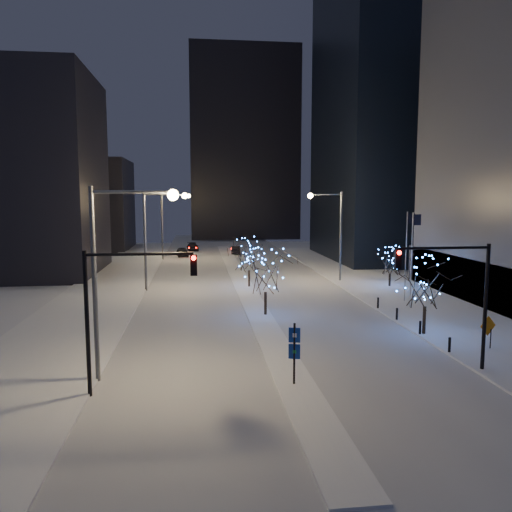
{
  "coord_description": "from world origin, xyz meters",
  "views": [
    {
      "loc": [
        -4.82,
        -23.58,
        9.48
      ],
      "look_at": [
        -0.41,
        13.58,
        5.0
      ],
      "focal_mm": 35.0,
      "sensor_mm": 36.0,
      "label": 1
    }
  ],
  "objects": [
    {
      "name": "horizon_block",
      "position": [
        6.0,
        92.0,
        21.0
      ],
      "size": [
        24.0,
        14.0,
        42.0
      ],
      "primitive_type": "cube",
      "color": "black",
      "rests_on": "ground"
    },
    {
      "name": "street_lamp_w_near",
      "position": [
        -8.94,
        2.0,
        6.5
      ],
      "size": [
        4.4,
        0.56,
        10.0
      ],
      "color": "#595E66",
      "rests_on": "ground"
    },
    {
      "name": "traffic_signal_west",
      "position": [
        -8.44,
        -0.0,
        4.76
      ],
      "size": [
        5.26,
        0.43,
        7.0
      ],
      "color": "black",
      "rests_on": "ground"
    },
    {
      "name": "car_mid",
      "position": [
        1.5,
        58.18,
        0.67
      ],
      "size": [
        1.72,
        4.14,
        1.33
      ],
      "primitive_type": "imported",
      "rotation": [
        0.0,
        0.0,
        3.06
      ],
      "color": "black",
      "rests_on": "ground"
    },
    {
      "name": "wayfinding_sign",
      "position": [
        -0.1,
        0.07,
        2.0
      ],
      "size": [
        0.57,
        0.24,
        3.26
      ],
      "rotation": [
        0.0,
        0.0,
        -0.31
      ],
      "color": "black",
      "rests_on": "ground"
    },
    {
      "name": "construction_sign",
      "position": [
        12.88,
        4.43,
        1.38
      ],
      "size": [
        1.2,
        0.39,
        2.04
      ],
      "rotation": [
        0.0,
        0.0,
        0.28
      ],
      "color": "black",
      "rests_on": "east_sidewalk"
    },
    {
      "name": "median",
      "position": [
        0.0,
        30.0,
        0.07
      ],
      "size": [
        2.0,
        80.0,
        0.15
      ],
      "primitive_type": "cube",
      "color": "silver",
      "rests_on": "ground"
    },
    {
      "name": "bollards",
      "position": [
        10.2,
        10.0,
        0.6
      ],
      "size": [
        0.16,
        12.16,
        0.9
      ],
      "color": "black",
      "rests_on": "east_sidewalk"
    },
    {
      "name": "car_far",
      "position": [
        -5.6,
        64.53,
        0.65
      ],
      "size": [
        2.26,
        4.66,
        1.31
      ],
      "primitive_type": "imported",
      "rotation": [
        0.0,
        0.0,
        0.1
      ],
      "color": "black",
      "rests_on": "ground"
    },
    {
      "name": "filler_west_far",
      "position": [
        -26.0,
        70.0,
        8.0
      ],
      "size": [
        18.0,
        16.0,
        16.0
      ],
      "primitive_type": "cube",
      "color": "black",
      "rests_on": "ground"
    },
    {
      "name": "street_lamp_w_far",
      "position": [
        -8.94,
        52.0,
        6.5
      ],
      "size": [
        4.4,
        0.56,
        10.0
      ],
      "color": "#595E66",
      "rests_on": "ground"
    },
    {
      "name": "car_near",
      "position": [
        -7.17,
        55.91,
        0.71
      ],
      "size": [
        2.2,
        4.37,
        1.43
      ],
      "primitive_type": "imported",
      "rotation": [
        0.0,
        0.0,
        0.13
      ],
      "color": "black",
      "rests_on": "ground"
    },
    {
      "name": "ground",
      "position": [
        0.0,
        0.0,
        0.0
      ],
      "size": [
        160.0,
        160.0,
        0.0
      ],
      "primitive_type": "plane",
      "color": "silver",
      "rests_on": "ground"
    },
    {
      "name": "road",
      "position": [
        0.0,
        35.0,
        0.01
      ],
      "size": [
        20.0,
        130.0,
        0.02
      ],
      "primitive_type": "cube",
      "color": "silver",
      "rests_on": "ground"
    },
    {
      "name": "street_lamp_east",
      "position": [
        10.08,
        30.0,
        6.45
      ],
      "size": [
        3.9,
        0.56,
        10.0
      ],
      "color": "#595E66",
      "rests_on": "ground"
    },
    {
      "name": "filler_west_near",
      "position": [
        -28.0,
        40.0,
        12.0
      ],
      "size": [
        22.0,
        18.0,
        24.0
      ],
      "primitive_type": "cube",
      "color": "black",
      "rests_on": "ground"
    },
    {
      "name": "holiday_tree_plaza_near",
      "position": [
        10.5,
        8.07,
        3.56
      ],
      "size": [
        5.29,
        5.29,
        5.25
      ],
      "color": "black",
      "rests_on": "east_sidewalk"
    },
    {
      "name": "east_sidewalk",
      "position": [
        15.0,
        20.0,
        0.07
      ],
      "size": [
        10.0,
        90.0,
        0.15
      ],
      "primitive_type": "cube",
      "color": "silver",
      "rests_on": "ground"
    },
    {
      "name": "holiday_tree_plaza_far",
      "position": [
        15.18,
        25.96,
        2.71
      ],
      "size": [
        4.62,
        4.62,
        4.13
      ],
      "color": "black",
      "rests_on": "east_sidewalk"
    },
    {
      "name": "west_sidewalk",
      "position": [
        -14.0,
        20.0,
        0.07
      ],
      "size": [
        8.0,
        90.0,
        0.15
      ],
      "primitive_type": "cube",
      "color": "silver",
      "rests_on": "ground"
    },
    {
      "name": "holiday_tree_median_near",
      "position": [
        0.5,
        14.89,
        3.52
      ],
      "size": [
        4.45,
        4.45,
        5.26
      ],
      "color": "black",
      "rests_on": "median"
    },
    {
      "name": "street_lamp_w_mid",
      "position": [
        -8.94,
        27.0,
        6.5
      ],
      "size": [
        4.4,
        0.56,
        10.0
      ],
      "color": "#595E66",
      "rests_on": "ground"
    },
    {
      "name": "holiday_tree_median_far",
      "position": [
        0.5,
        27.39,
        3.38
      ],
      "size": [
        5.18,
        5.18,
        5.07
      ],
      "color": "black",
      "rests_on": "median"
    },
    {
      "name": "traffic_signal_east",
      "position": [
        8.94,
        1.0,
        4.76
      ],
      "size": [
        5.26,
        0.43,
        7.0
      ],
      "color": "black",
      "rests_on": "ground"
    },
    {
      "name": "flagpoles",
      "position": [
        13.37,
        17.25,
        4.8
      ],
      "size": [
        1.35,
        2.6,
        8.0
      ],
      "color": "silver",
      "rests_on": "east_sidewalk"
    }
  ]
}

